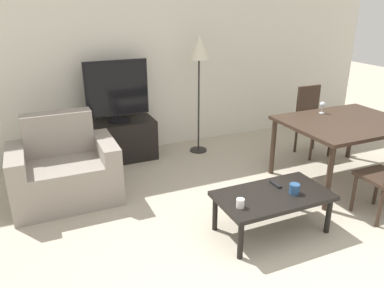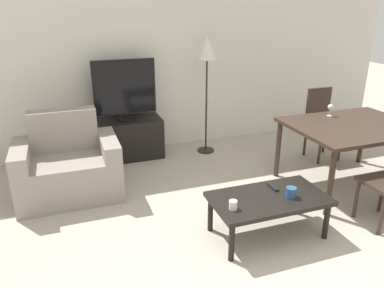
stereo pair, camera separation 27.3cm
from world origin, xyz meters
The scene contains 12 objects.
wall_back centered at (0.00, 3.42, 1.35)m, with size 7.15×0.06×2.70m.
armchair centered at (-1.52, 2.27, 0.32)m, with size 1.09×0.76×0.92m.
tv_stand centered at (-0.71, 3.12, 0.27)m, with size 0.92×0.47×0.55m.
tv centered at (-0.71, 3.12, 0.95)m, with size 0.82×0.29×0.80m.
coffee_table centered at (0.16, 0.84, 0.35)m, with size 1.05×0.58×0.40m.
dining_table centered at (1.55, 1.42, 0.68)m, with size 1.40×1.09×0.75m.
dining_chair_far centered at (1.80, 2.28, 0.52)m, with size 0.40×0.40×0.95m.
floor_lamp centered at (0.38, 2.95, 1.38)m, with size 0.29×0.29×1.63m.
remote_primary centered at (0.28, 0.97, 0.41)m, with size 0.04×0.15×0.02m.
cup_white_near centered at (-0.24, 0.76, 0.44)m, with size 0.07×0.07×0.08m.
cup_colored_far centered at (0.34, 0.77, 0.44)m, with size 0.09×0.09×0.09m.
wine_glass_left centered at (1.51, 1.78, 0.85)m, with size 0.07×0.07×0.15m.
Camera 1 is at (-1.74, -1.63, 2.05)m, focal length 35.00 mm.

